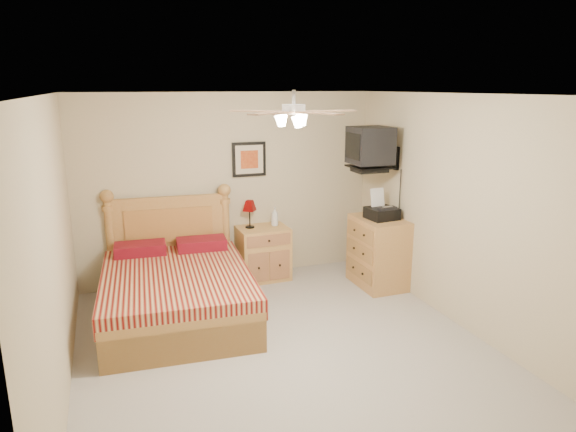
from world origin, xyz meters
name	(u,v)px	position (x,y,z in m)	size (l,w,h in m)	color
floor	(286,351)	(0.00, 0.00, 0.00)	(4.50, 4.50, 0.00)	#9C958D
ceiling	(286,94)	(0.00, 0.00, 2.50)	(4.00, 4.50, 0.04)	white
wall_back	(230,188)	(0.00, 2.25, 1.25)	(4.00, 0.04, 2.50)	#BCAD8A
wall_front	(426,339)	(0.00, -2.25, 1.25)	(4.00, 0.04, 2.50)	#BCAD8A
wall_left	(54,254)	(-2.00, 0.00, 1.25)	(0.04, 4.50, 2.50)	#BCAD8A
wall_right	(462,213)	(2.00, 0.00, 1.25)	(0.04, 4.50, 2.50)	#BCAD8A
bed	(175,263)	(-0.90, 1.12, 0.67)	(1.58, 2.07, 1.34)	#AE7536
nightstand	(263,253)	(0.38, 2.00, 0.36)	(0.67, 0.50, 0.72)	#C58647
table_lamp	(250,214)	(0.22, 2.06, 0.91)	(0.20, 0.20, 0.38)	#5E0101
lotion_bottle	(275,216)	(0.56, 2.04, 0.85)	(0.10, 0.10, 0.26)	silver
framed_picture	(249,159)	(0.27, 2.23, 1.62)	(0.46, 0.04, 0.46)	black
dresser	(378,252)	(1.73, 1.25, 0.46)	(0.54, 0.77, 0.91)	#AC763C
fax_machine	(382,204)	(1.74, 1.23, 1.10)	(0.36, 0.38, 0.38)	black
magazine_lower	(370,214)	(1.71, 1.48, 0.93)	(0.20, 0.26, 0.02)	#BAAD97
magazine_upper	(371,211)	(1.74, 1.51, 0.95)	(0.18, 0.25, 0.02)	gray
wall_tv	(381,148)	(1.75, 1.34, 1.81)	(0.56, 0.46, 0.58)	black
ceiling_fan	(294,112)	(0.00, -0.20, 2.36)	(1.14, 1.14, 0.28)	white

